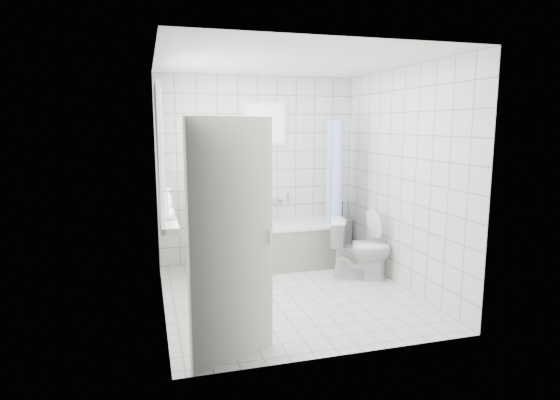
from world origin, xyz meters
name	(u,v)px	position (x,y,z in m)	size (l,w,h in m)	color
ground	(289,294)	(0.00, 0.00, 0.00)	(3.00, 3.00, 0.00)	white
ceiling	(290,61)	(0.00, 0.00, 2.60)	(3.00, 3.00, 0.00)	white
wall_back	(258,170)	(0.00, 1.50, 1.30)	(2.80, 0.02, 2.60)	white
wall_front	(344,205)	(0.00, -1.50, 1.30)	(2.80, 0.02, 2.60)	white
wall_left	(159,187)	(-1.40, 0.00, 1.30)	(0.02, 3.00, 2.60)	white
wall_right	(402,179)	(1.40, 0.00, 1.30)	(0.02, 3.00, 2.60)	white
window_left	(162,156)	(-1.35, 0.30, 1.60)	(0.01, 0.90, 1.40)	white
window_back	(265,124)	(0.10, 1.46, 1.95)	(0.50, 0.01, 0.50)	white
window_sill	(168,223)	(-1.31, 0.30, 0.86)	(0.18, 1.02, 0.08)	white
door	(232,243)	(-0.89, -1.32, 1.00)	(0.04, 0.80, 2.00)	silver
bathtub	(275,245)	(0.14, 1.12, 0.29)	(1.73, 0.77, 0.58)	white
partition_wall	(207,217)	(-0.79, 1.07, 0.75)	(0.15, 0.85, 1.50)	white
tiled_ledge	(336,237)	(1.16, 1.38, 0.28)	(0.40, 0.24, 0.55)	white
toilet	(360,249)	(1.03, 0.30, 0.39)	(0.43, 0.76, 0.77)	white
curtain_rod	(332,120)	(0.95, 1.10, 2.00)	(0.02, 0.02, 0.80)	silver
shower_curtain	(335,186)	(0.95, 0.97, 1.10)	(0.14, 0.48, 1.78)	#5482F8
tub_faucet	(276,201)	(0.24, 1.46, 0.85)	(0.18, 0.06, 0.06)	silver
sill_bottles	(168,206)	(-1.30, 0.42, 1.03)	(0.20, 0.50, 0.33)	#AD5691
ledge_bottles	(337,211)	(1.15, 1.36, 0.67)	(0.20, 0.17, 0.27)	#1E16B0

